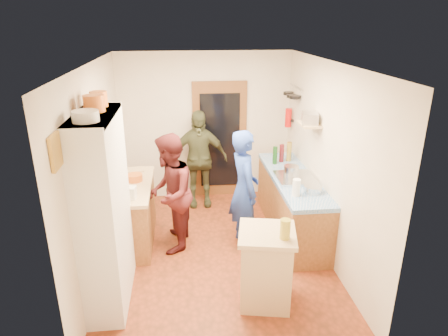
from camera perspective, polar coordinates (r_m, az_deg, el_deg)
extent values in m
cube|color=maroon|center=(5.78, -1.12, -11.92)|extent=(3.00, 4.00, 0.02)
cube|color=silver|center=(4.90, -1.33, 14.87)|extent=(3.00, 4.00, 0.02)
cube|color=beige|center=(7.11, -2.66, 5.92)|extent=(3.00, 0.02, 2.60)
cube|color=beige|center=(3.39, 1.85, -11.38)|extent=(3.00, 0.02, 2.60)
cube|color=beige|center=(5.29, -17.72, -0.28)|extent=(0.02, 4.00, 2.60)
cube|color=beige|center=(5.53, 14.57, 0.93)|extent=(0.02, 4.00, 2.60)
cube|color=brown|center=(7.16, -0.61, 3.96)|extent=(0.95, 0.06, 2.10)
cube|color=black|center=(7.13, -0.58, 3.88)|extent=(0.70, 0.02, 1.70)
cube|color=white|center=(4.61, -16.69, -6.03)|extent=(0.40, 1.20, 2.20)
cube|color=white|center=(4.25, -18.16, 7.12)|extent=(0.40, 1.14, 0.04)
cylinder|color=white|center=(3.93, -19.18, 7.01)|extent=(0.25, 0.25, 0.10)
cylinder|color=orange|center=(4.33, -18.08, 8.78)|extent=(0.21, 0.21, 0.17)
cylinder|color=orange|center=(4.57, -17.48, 9.38)|extent=(0.19, 0.19, 0.17)
cube|color=#9D6235|center=(5.99, -13.12, -6.48)|extent=(0.60, 1.40, 0.85)
cube|color=tan|center=(5.81, -13.47, -2.51)|extent=(0.64, 1.44, 0.05)
cube|color=white|center=(5.33, -13.61, -3.46)|extent=(0.23, 0.17, 0.16)
cylinder|color=white|center=(5.58, -14.32, -2.30)|extent=(0.16, 0.16, 0.17)
cylinder|color=orange|center=(5.89, -12.63, -1.34)|extent=(0.23, 0.23, 0.10)
cube|color=tan|center=(6.29, -12.77, -0.27)|extent=(0.34, 0.27, 0.02)
cube|color=#9D6235|center=(6.21, 9.58, -5.29)|extent=(0.60, 2.20, 0.84)
cube|color=#074EAB|center=(6.03, 9.83, -1.43)|extent=(0.62, 2.22, 0.06)
cube|color=silver|center=(5.90, 10.16, -1.40)|extent=(0.55, 0.58, 0.04)
cylinder|color=silver|center=(5.92, 9.57, -0.35)|extent=(0.22, 0.22, 0.14)
cylinder|color=#143F14|center=(6.44, 7.29, 1.82)|extent=(0.08, 0.08, 0.29)
cylinder|color=#591419|center=(6.55, 8.23, 2.12)|extent=(0.08, 0.08, 0.29)
cylinder|color=olive|center=(6.60, 9.28, 2.33)|extent=(0.09, 0.09, 0.32)
cylinder|color=white|center=(5.33, 10.31, -2.77)|extent=(0.12, 0.12, 0.23)
cylinder|color=silver|center=(5.50, 12.55, -2.97)|extent=(0.29, 0.29, 0.09)
cube|color=tan|center=(4.69, 5.99, -14.16)|extent=(0.65, 0.65, 0.86)
cube|color=tan|center=(4.45, 6.20, -9.34)|extent=(0.73, 0.73, 0.05)
cube|color=white|center=(4.49, 5.55, -8.90)|extent=(0.40, 0.34, 0.02)
cylinder|color=#AD9E2D|center=(4.29, 8.73, -8.62)|extent=(0.13, 0.13, 0.22)
cylinder|color=silver|center=(6.74, 10.25, 11.32)|extent=(0.02, 0.65, 0.02)
cylinder|color=black|center=(6.58, 10.09, 9.96)|extent=(0.18, 0.18, 0.05)
cylinder|color=black|center=(6.77, 9.62, 10.11)|extent=(0.16, 0.16, 0.05)
cylinder|color=black|center=(6.96, 9.18, 10.49)|extent=(0.17, 0.17, 0.05)
cube|color=tan|center=(5.77, 12.09, 6.12)|extent=(0.26, 0.42, 0.03)
cube|color=silver|center=(5.75, 12.16, 6.99)|extent=(0.29, 0.34, 0.15)
cube|color=black|center=(7.02, 9.63, 6.72)|extent=(0.06, 0.10, 0.04)
cylinder|color=red|center=(6.99, 9.18, 7.11)|extent=(0.11, 0.11, 0.32)
cube|color=gold|center=(3.63, -22.94, 2.16)|extent=(0.03, 0.25, 0.30)
imported|color=#213B99|center=(5.59, 3.29, -3.12)|extent=(0.50, 0.68, 1.71)
imported|color=#481718|center=(5.58, -7.40, -3.48)|extent=(0.73, 0.89, 1.68)
imported|color=#393C25|center=(6.83, -3.59, 1.29)|extent=(1.00, 0.42, 1.69)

